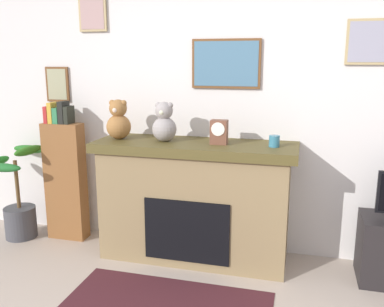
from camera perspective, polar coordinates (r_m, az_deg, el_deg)
name	(u,v)px	position (r m, az deg, el deg)	size (l,w,h in m)	color
back_wall	(235,107)	(3.72, 5.96, 6.37)	(5.20, 0.15, 2.60)	silver
fireplace	(195,200)	(3.62, 0.39, -6.41)	(1.71, 0.60, 1.03)	olive
bookshelf	(65,177)	(4.17, -17.01, -3.10)	(0.38, 0.16, 1.34)	brown
potted_plant	(19,203)	(4.40, -22.68, -6.29)	(0.49, 0.53, 0.93)	#3F3F44
candle_jar	(274,141)	(3.36, 11.23, 1.67)	(0.08, 0.08, 0.09)	teal
mantel_clock	(219,132)	(3.41, 3.74, 2.97)	(0.14, 0.10, 0.20)	brown
teddy_bear_brown	(119,121)	(3.68, -10.06, 4.38)	(0.21, 0.21, 0.35)	#986635
teddy_bear_grey	(164,124)	(3.52, -3.83, 4.12)	(0.21, 0.21, 0.34)	gray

